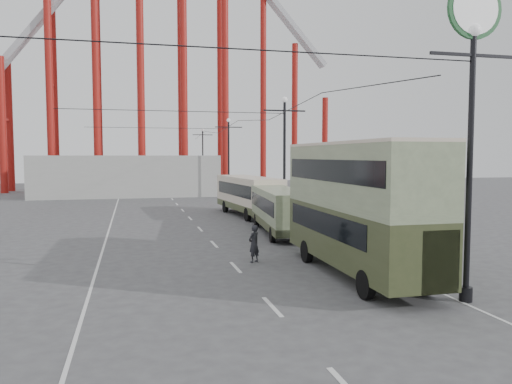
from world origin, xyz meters
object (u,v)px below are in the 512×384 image
object	(u,v)px
single_decker_green	(279,208)
single_decker_cream	(248,194)
lamp_post_near	(473,69)
pedestrian	(254,244)
double_decker_bus	(357,201)

from	to	relation	value
single_decker_green	single_decker_cream	xyz separation A→B (m)	(0.21, 9.57, 0.21)
lamp_post_near	single_decker_green	size ratio (longest dim) A/B	1.05
pedestrian	single_decker_cream	bearing A→B (deg)	-138.88
double_decker_bus	single_decker_green	xyz separation A→B (m)	(0.12, 11.64, -1.50)
lamp_post_near	double_decker_bus	world-z (taller)	lamp_post_near
lamp_post_near	single_decker_green	xyz separation A→B (m)	(-1.89, 15.99, -6.26)
single_decker_green	single_decker_cream	bearing A→B (deg)	94.59
single_decker_green	pedestrian	world-z (taller)	single_decker_green
double_decker_bus	single_decker_cream	xyz separation A→B (m)	(0.33, 21.21, -1.28)
single_decker_green	double_decker_bus	bearing A→B (deg)	-84.78
lamp_post_near	double_decker_bus	xyz separation A→B (m)	(-2.02, 4.35, -4.76)
lamp_post_near	pedestrian	xyz separation A→B (m)	(-5.56, 7.83, -6.98)
single_decker_cream	pedestrian	bearing A→B (deg)	-107.51
lamp_post_near	double_decker_bus	bearing A→B (deg)	114.86
double_decker_bus	single_decker_green	world-z (taller)	double_decker_bus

